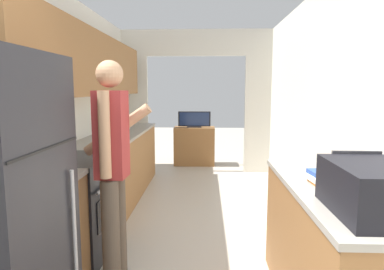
% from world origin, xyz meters
% --- Properties ---
extents(wall_left, '(0.38, 7.36, 2.50)m').
position_xyz_m(wall_left, '(-1.26, 2.31, 1.48)').
color(wall_left, silver).
rests_on(wall_left, ground_plane).
extents(wall_right, '(0.06, 7.36, 2.50)m').
position_xyz_m(wall_right, '(1.34, 1.88, 1.25)').
color(wall_right, silver).
rests_on(wall_right, ground_plane).
extents(wall_far_with_doorway, '(3.02, 0.06, 2.50)m').
position_xyz_m(wall_far_with_doorway, '(0.00, 4.99, 1.45)').
color(wall_far_with_doorway, silver).
rests_on(wall_far_with_doorway, ground_plane).
extents(counter_left, '(0.62, 3.85, 0.89)m').
position_xyz_m(counter_left, '(-1.01, 3.11, 0.45)').
color(counter_left, brown).
rests_on(counter_left, ground_plane).
extents(counter_right, '(0.62, 1.58, 0.89)m').
position_xyz_m(counter_right, '(1.01, 1.00, 0.45)').
color(counter_right, brown).
rests_on(counter_right, ground_plane).
extents(range_oven, '(0.66, 0.75, 1.03)m').
position_xyz_m(range_oven, '(-1.00, 1.78, 0.45)').
color(range_oven, black).
rests_on(range_oven, ground_plane).
extents(person, '(0.54, 0.38, 1.69)m').
position_xyz_m(person, '(-0.50, 1.36, 0.91)').
color(person, '#4C4238').
rests_on(person, ground_plane).
extents(suitcase, '(0.44, 0.56, 0.25)m').
position_xyz_m(suitcase, '(1.01, 0.54, 1.01)').
color(suitcase, black).
rests_on(suitcase, counter_right).
extents(book_stack, '(0.28, 0.30, 0.08)m').
position_xyz_m(book_stack, '(0.96, 1.02, 0.93)').
color(book_stack, '#C67028').
rests_on(book_stack, counter_right).
extents(tv_cabinet, '(0.79, 0.42, 0.74)m').
position_xyz_m(tv_cabinet, '(-0.05, 5.57, 0.37)').
color(tv_cabinet, brown).
rests_on(tv_cabinet, ground_plane).
extents(television, '(0.62, 0.16, 0.31)m').
position_xyz_m(television, '(-0.05, 5.53, 0.89)').
color(television, black).
rests_on(television, tv_cabinet).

